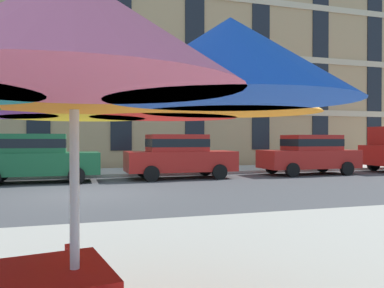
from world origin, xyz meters
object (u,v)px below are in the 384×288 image
patio_umbrella (74,75)px  sedan_green (36,157)px  sedan_red (179,155)px  sedan_red_midblock (310,153)px

patio_umbrella → sedan_green: bearing=96.0°
patio_umbrella → sedan_red: bearing=72.1°
sedan_green → sedan_red_midblock: size_ratio=1.00×
sedan_red → sedan_red_midblock: bearing=0.0°
sedan_green → sedan_red: same height
sedan_red → sedan_red_midblock: size_ratio=1.00×
sedan_green → patio_umbrella: size_ratio=1.30×
sedan_red_midblock → sedan_green: bearing=180.0°
sedan_red_midblock → patio_umbrella: 16.32m
sedan_green → sedan_red_midblock: 11.52m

